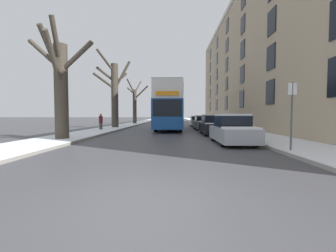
# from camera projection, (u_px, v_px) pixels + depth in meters

# --- Properties ---
(ground_plane) EXTENTS (320.00, 320.00, 0.00)m
(ground_plane) POSITION_uv_depth(u_px,v_px,m) (143.00, 204.00, 3.77)
(ground_plane) COLOR #424247
(sidewalk_left) EXTENTS (3.01, 130.00, 0.16)m
(sidewalk_left) POSITION_uv_depth(u_px,v_px,m) (147.00, 121.00, 56.84)
(sidewalk_left) COLOR gray
(sidewalk_left) RESTS_ON ground
(sidewalk_right) EXTENTS (3.01, 130.00, 0.16)m
(sidewalk_right) POSITION_uv_depth(u_px,v_px,m) (196.00, 121.00, 56.53)
(sidewalk_right) COLOR gray
(sidewalk_right) RESTS_ON ground
(terrace_facade_right) EXTENTS (9.10, 47.15, 15.90)m
(terrace_facade_right) POSITION_uv_depth(u_px,v_px,m) (272.00, 61.00, 26.54)
(terrace_facade_right) COLOR tan
(terrace_facade_right) RESTS_ON ground
(bare_tree_left_0) EXTENTS (4.35, 3.00, 6.63)m
(bare_tree_left_0) POSITION_uv_depth(u_px,v_px,m) (60.00, 84.00, 12.64)
(bare_tree_left_0) COLOR #423A30
(bare_tree_left_0) RESTS_ON ground
(bare_tree_left_1) EXTENTS (3.88, 2.32, 8.50)m
(bare_tree_left_1) POSITION_uv_depth(u_px,v_px,m) (114.00, 92.00, 24.76)
(bare_tree_left_1) COLOR #423A30
(bare_tree_left_1) RESTS_ON ground
(bare_tree_left_2) EXTENTS (3.79, 4.07, 7.21)m
(bare_tree_left_2) POSITION_uv_depth(u_px,v_px,m) (135.00, 103.00, 36.33)
(bare_tree_left_2) COLOR #423A30
(bare_tree_left_2) RESTS_ON ground
(double_decker_bus) EXTENTS (2.60, 11.75, 4.48)m
(double_decker_bus) POSITION_uv_depth(u_px,v_px,m) (169.00, 105.00, 23.44)
(double_decker_bus) COLOR #194C99
(double_decker_bus) RESTS_ON ground
(parked_car_0) EXTENTS (1.75, 4.12, 1.55)m
(parked_car_0) POSITION_uv_depth(u_px,v_px,m) (232.00, 130.00, 11.74)
(parked_car_0) COLOR #9EA3AD
(parked_car_0) RESTS_ON ground
(parked_car_1) EXTENTS (1.82, 4.14, 1.54)m
(parked_car_1) POSITION_uv_depth(u_px,v_px,m) (214.00, 125.00, 17.17)
(parked_car_1) COLOR black
(parked_car_1) RESTS_ON ground
(parked_car_2) EXTENTS (1.76, 4.42, 1.46)m
(parked_car_2) POSITION_uv_depth(u_px,v_px,m) (203.00, 123.00, 23.41)
(parked_car_2) COLOR slate
(parked_car_2) RESTS_ON ground
(parked_car_3) EXTENTS (1.72, 4.36, 1.40)m
(parked_car_3) POSITION_uv_depth(u_px,v_px,m) (197.00, 122.00, 29.76)
(parked_car_3) COLOR silver
(parked_car_3) RESTS_ON ground
(pedestrian_left_sidewalk) EXTENTS (0.35, 0.35, 1.62)m
(pedestrian_left_sidewalk) POSITION_uv_depth(u_px,v_px,m) (101.00, 122.00, 21.12)
(pedestrian_left_sidewalk) COLOR #4C4742
(pedestrian_left_sidewalk) RESTS_ON ground
(street_sign_post) EXTENTS (0.32, 0.07, 2.72)m
(street_sign_post) POSITION_uv_depth(u_px,v_px,m) (292.00, 113.00, 8.42)
(street_sign_post) COLOR #4C4F54
(street_sign_post) RESTS_ON ground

